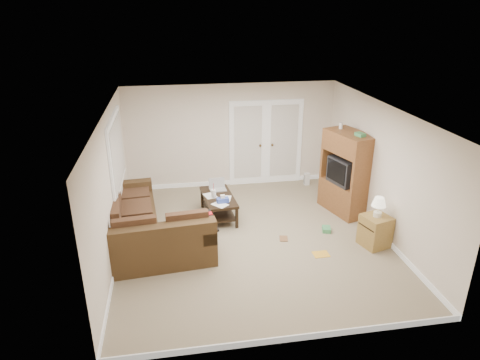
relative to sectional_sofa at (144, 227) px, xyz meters
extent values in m
plane|color=gray|center=(2.03, -0.17, -0.34)|extent=(5.50, 5.50, 0.00)
cube|color=silver|center=(2.03, -0.17, 2.16)|extent=(5.00, 5.50, 0.02)
cube|color=silver|center=(-0.47, -0.17, 0.91)|extent=(0.02, 5.50, 2.50)
cube|color=silver|center=(4.53, -0.17, 0.91)|extent=(0.02, 5.50, 2.50)
cube|color=silver|center=(2.03, 2.58, 0.91)|extent=(5.00, 0.02, 2.50)
cube|color=silver|center=(2.03, -2.92, 0.91)|extent=(5.00, 0.02, 2.50)
cube|color=silver|center=(2.43, 2.55, 0.69)|extent=(0.90, 0.04, 2.13)
cube|color=silver|center=(3.33, 2.55, 0.69)|extent=(0.90, 0.04, 2.13)
cube|color=silver|center=(2.43, 2.53, 0.74)|extent=(0.68, 0.02, 1.80)
cube|color=silver|center=(3.33, 2.53, 0.74)|extent=(0.68, 0.02, 1.80)
cube|color=silver|center=(-0.44, 0.83, 1.21)|extent=(0.04, 1.92, 1.42)
cube|color=silver|center=(-0.42, 0.83, 1.21)|extent=(0.02, 1.74, 1.24)
cube|color=#4A341C|center=(-0.24, 0.50, -0.13)|extent=(1.12, 2.42, 0.43)
cube|color=#4A341C|center=(-0.57, 0.47, 0.31)|extent=(0.45, 2.36, 0.44)
cube|color=#4A341C|center=(-0.33, 1.55, 0.20)|extent=(0.93, 0.33, 0.22)
cube|color=#4D311F|center=(-0.16, 0.51, 0.15)|extent=(0.81, 2.29, 0.12)
cube|color=#4A341C|center=(0.32, -0.62, -0.13)|extent=(1.91, 1.08, 0.43)
cube|color=#4A341C|center=(0.35, -0.96, 0.31)|extent=(1.85, 0.41, 0.44)
cube|color=#4A341C|center=(1.11, -0.55, 0.20)|extent=(0.33, 0.93, 0.22)
cube|color=#4D311F|center=(0.31, -0.54, 0.15)|extent=(1.78, 0.76, 0.12)
cube|color=black|center=(1.11, -0.55, 0.33)|extent=(0.40, 0.84, 0.03)
cube|color=red|center=(1.09, -0.33, 0.35)|extent=(0.34, 0.15, 0.02)
cube|color=black|center=(1.50, 0.84, 0.12)|extent=(0.70, 1.24, 0.05)
cube|color=black|center=(1.50, 0.84, -0.18)|extent=(0.61, 1.15, 0.03)
cylinder|color=white|center=(1.40, 0.78, 0.24)|extent=(0.10, 0.10, 0.17)
cylinder|color=red|center=(1.40, 0.78, 0.40)|extent=(0.01, 0.01, 0.15)
cube|color=#3247A3|center=(1.55, 0.52, 0.20)|extent=(0.25, 0.15, 0.10)
cube|color=white|center=(1.51, 0.73, 0.15)|extent=(0.45, 0.68, 0.00)
cube|color=brown|center=(4.23, 0.72, -0.01)|extent=(0.90, 1.23, 0.66)
cube|color=brown|center=(4.23, 0.72, 1.20)|extent=(0.90, 1.23, 0.44)
cube|color=black|center=(4.21, 0.71, 0.60)|extent=(0.70, 0.78, 0.55)
cube|color=black|center=(3.95, 0.64, 0.62)|extent=(0.18, 0.55, 0.44)
cube|color=#429156|center=(4.31, 0.46, 1.45)|extent=(0.18, 0.23, 0.07)
cylinder|color=white|center=(4.13, 1.04, 1.49)|extent=(0.08, 0.08, 0.13)
cube|color=olive|center=(4.23, -0.76, -0.04)|extent=(0.58, 0.58, 0.60)
cylinder|color=silver|center=(4.23, -0.76, 0.31)|extent=(0.15, 0.15, 0.09)
cylinder|color=silver|center=(4.23, -0.76, 0.42)|extent=(0.03, 0.03, 0.13)
cone|color=beige|center=(4.23, -0.76, 0.56)|extent=(0.26, 0.26, 0.17)
cube|color=white|center=(3.87, 2.22, -0.19)|extent=(0.13, 0.11, 0.31)
cube|color=gold|center=(3.15, -0.91, -0.34)|extent=(0.29, 0.23, 0.01)
cube|color=#429156|center=(3.54, -0.11, -0.30)|extent=(0.21, 0.25, 0.09)
imported|color=brown|center=(2.55, -0.26, -0.33)|extent=(0.20, 0.24, 0.02)
camera|label=1|loc=(0.63, -7.20, 3.85)|focal=32.00mm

